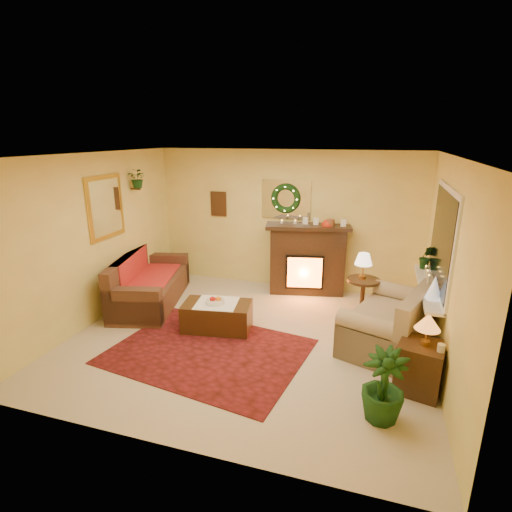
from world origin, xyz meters
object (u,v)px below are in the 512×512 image
(end_table_square, at_px, (419,369))
(coffee_table, at_px, (217,317))
(loveseat, at_px, (390,317))
(sofa, at_px, (151,279))
(fireplace, at_px, (307,264))
(side_table_round, at_px, (362,299))

(end_table_square, relative_size, coffee_table, 0.59)
(loveseat, xyz_separation_m, coffee_table, (-2.48, -0.30, -0.21))
(sofa, distance_m, coffee_table, 1.63)
(sofa, relative_size, fireplace, 1.51)
(end_table_square, height_order, coffee_table, end_table_square)
(sofa, distance_m, side_table_round, 3.60)
(sofa, relative_size, loveseat, 1.28)
(sofa, height_order, coffee_table, sofa)
(end_table_square, bearing_deg, loveseat, 107.98)
(fireplace, height_order, loveseat, fireplace)
(side_table_round, relative_size, end_table_square, 1.12)
(sofa, relative_size, side_table_round, 3.03)
(sofa, height_order, fireplace, fireplace)
(end_table_square, bearing_deg, fireplace, 124.34)
(sofa, bearing_deg, fireplace, 13.08)
(coffee_table, bearing_deg, end_table_square, -23.13)
(side_table_round, bearing_deg, loveseat, -61.88)
(fireplace, bearing_deg, loveseat, -59.28)
(loveseat, distance_m, side_table_round, 0.86)
(fireplace, distance_m, side_table_round, 1.37)
(sofa, height_order, loveseat, loveseat)
(loveseat, bearing_deg, sofa, -165.18)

